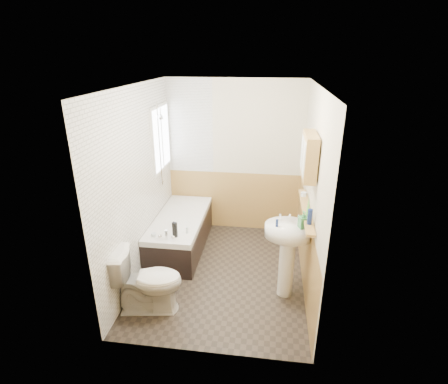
{
  "coord_description": "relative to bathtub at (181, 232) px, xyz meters",
  "views": [
    {
      "loc": [
        0.57,
        -4.05,
        2.86
      ],
      "look_at": [
        0.0,
        0.15,
        1.15
      ],
      "focal_mm": 28.0,
      "sensor_mm": 36.0,
      "label": 1
    }
  ],
  "objects": [
    {
      "name": "blue_gel",
      "position": [
        0.09,
        -0.61,
        0.37
      ],
      "size": [
        0.07,
        0.06,
        0.22
      ],
      "primitive_type": "cube",
      "rotation": [
        0.0,
        0.0,
        -0.34
      ],
      "color": "black",
      "rests_on": "bathtub"
    },
    {
      "name": "wall_back",
      "position": [
        0.73,
        0.85,
        0.97
      ],
      "size": [
        2.2,
        0.02,
        2.5
      ],
      "primitive_type": "cube",
      "color": "beige",
      "rests_on": "ground"
    },
    {
      "name": "wall_front",
      "position": [
        0.73,
        -1.97,
        0.97
      ],
      "size": [
        2.2,
        0.02,
        2.5
      ],
      "primitive_type": "cube",
      "color": "beige",
      "rests_on": "ground"
    },
    {
      "name": "tile_return_back",
      "position": [
        0.01,
        0.82,
        1.47
      ],
      "size": [
        0.75,
        0.01,
        1.5
      ],
      "primitive_type": "cube",
      "color": "white",
      "rests_on": "wall_back"
    },
    {
      "name": "wainscot_front",
      "position": [
        0.73,
        -1.95,
        0.22
      ],
      "size": [
        2.2,
        0.01,
        1.0
      ],
      "primitive_type": "cube",
      "color": "#B48C4A",
      "rests_on": "wall_front"
    },
    {
      "name": "clear_bottle",
      "position": [
        1.42,
        -0.96,
        0.74
      ],
      "size": [
        0.04,
        0.04,
        0.09
      ],
      "primitive_type": "cylinder",
      "rotation": [
        0.0,
        0.0,
        -0.37
      ],
      "color": "navy",
      "rests_on": "sink"
    },
    {
      "name": "ceiling",
      "position": [
        0.73,
        -0.56,
        2.22
      ],
      "size": [
        2.8,
        2.8,
        0.0
      ],
      "primitive_type": "plane",
      "rotation": [
        3.14,
        0.0,
        0.0
      ],
      "color": "white",
      "rests_on": "ground"
    },
    {
      "name": "medicine_cabinet",
      "position": [
        1.74,
        -0.72,
        1.48
      ],
      "size": [
        0.14,
        0.56,
        0.51
      ],
      "color": "#B48C4A",
      "rests_on": "wall_right"
    },
    {
      "name": "orange_bottle",
      "position": [
        0.23,
        -0.49,
        0.31
      ],
      "size": [
        0.04,
        0.04,
        0.09
      ],
      "primitive_type": "cylinder",
      "rotation": [
        0.0,
        0.0,
        -0.23
      ],
      "color": "silver",
      "rests_on": "bathtub"
    },
    {
      "name": "foam_can",
      "position": [
        1.77,
        -1.07,
        0.89
      ],
      "size": [
        0.07,
        0.07,
        0.18
      ],
      "primitive_type": "cylinder",
      "rotation": [
        0.0,
        0.0,
        0.3
      ],
      "color": "navy",
      "rests_on": "pine_shelf"
    },
    {
      "name": "sink",
      "position": [
        1.57,
        -0.9,
        0.41
      ],
      "size": [
        0.57,
        0.46,
        1.1
      ],
      "rotation": [
        0.0,
        0.0,
        -0.22
      ],
      "color": "white",
      "rests_on": "floor"
    },
    {
      "name": "soap_bottle",
      "position": [
        1.72,
        -0.95,
        0.74
      ],
      "size": [
        0.16,
        0.22,
        0.09
      ],
      "primitive_type": "imported",
      "rotation": [
        0.0,
        0.0,
        0.36
      ],
      "color": "#388447",
      "rests_on": "sink"
    },
    {
      "name": "pine_shelf",
      "position": [
        1.77,
        -0.67,
        0.79
      ],
      "size": [
        0.1,
        1.31,
        0.03
      ],
      "primitive_type": "cube",
      "color": "#B48C4A",
      "rests_on": "wall_right"
    },
    {
      "name": "wall_left",
      "position": [
        -0.38,
        -0.56,
        0.97
      ],
      "size": [
        0.02,
        2.8,
        2.5
      ],
      "primitive_type": "cube",
      "color": "beige",
      "rests_on": "ground"
    },
    {
      "name": "floor",
      "position": [
        0.73,
        -0.56,
        -0.28
      ],
      "size": [
        2.8,
        2.8,
        0.0
      ],
      "primitive_type": "plane",
      "color": "black",
      "rests_on": "ground"
    },
    {
      "name": "bathtub",
      "position": [
        0.0,
        0.0,
        0.0
      ],
      "size": [
        0.7,
        1.61,
        0.69
      ],
      "color": "black",
      "rests_on": "floor"
    },
    {
      "name": "green_bottle",
      "position": [
        1.77,
        -0.87,
        0.92
      ],
      "size": [
        0.05,
        0.05,
        0.24
      ],
      "primitive_type": "cone",
      "rotation": [
        0.0,
        0.0,
        -0.16
      ],
      "color": "#59C647",
      "rests_on": "pine_shelf"
    },
    {
      "name": "tile_cladding_left",
      "position": [
        -0.36,
        -0.56,
        0.97
      ],
      "size": [
        0.01,
        2.8,
        2.5
      ],
      "primitive_type": "cube",
      "color": "white",
      "rests_on": "wall_left"
    },
    {
      "name": "cream_jar",
      "position": [
        -0.19,
        -0.64,
        0.28
      ],
      "size": [
        0.07,
        0.07,
        0.04
      ],
      "primitive_type": "cylinder",
      "rotation": [
        0.0,
        0.0,
        -0.03
      ],
      "color": "silver",
      "rests_on": "bathtub"
    },
    {
      "name": "wainscot_back",
      "position": [
        0.73,
        0.83,
        0.22
      ],
      "size": [
        2.2,
        0.01,
        1.0
      ],
      "primitive_type": "cube",
      "color": "#B48C4A",
      "rests_on": "wall_back"
    },
    {
      "name": "black_jar",
      "position": [
        1.77,
        -0.26,
        0.83
      ],
      "size": [
        0.1,
        0.1,
        0.05
      ],
      "primitive_type": "cylinder",
      "rotation": [
        0.0,
        0.0,
        -0.34
      ],
      "color": "silver",
      "rests_on": "pine_shelf"
    },
    {
      "name": "window",
      "position": [
        -0.33,
        0.39,
        1.37
      ],
      "size": [
        0.03,
        0.79,
        0.99
      ],
      "color": "white",
      "rests_on": "wall_left"
    },
    {
      "name": "wall_right",
      "position": [
        1.84,
        -0.56,
        0.97
      ],
      "size": [
        0.02,
        2.8,
        2.5
      ],
      "primitive_type": "cube",
      "color": "beige",
      "rests_on": "ground"
    },
    {
      "name": "shower_riser",
      "position": [
        -0.31,
        0.23,
        1.4
      ],
      "size": [
        0.11,
        0.08,
        1.24
      ],
      "color": "silver",
      "rests_on": "wall_left"
    },
    {
      "name": "toilet",
      "position": [
        -0.03,
        -1.4,
        0.11
      ],
      "size": [
        0.86,
        0.56,
        0.79
      ],
      "primitive_type": "imported",
      "rotation": [
        0.0,
        0.0,
        1.72
      ],
      "color": "white",
      "rests_on": "floor"
    },
    {
      "name": "wainscot_right",
      "position": [
        1.82,
        -0.56,
        0.22
      ],
      "size": [
        0.01,
        2.8,
        1.0
      ],
      "primitive_type": "cube",
      "color": "#B48C4A",
      "rests_on": "wall_right"
    }
  ]
}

